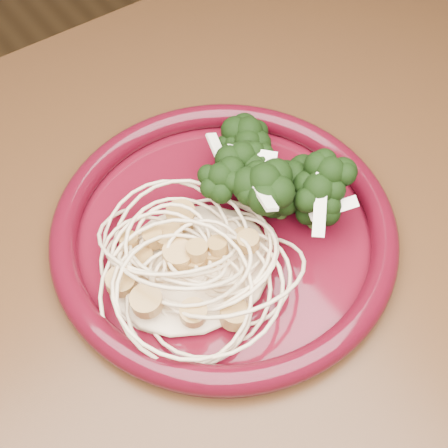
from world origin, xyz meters
name	(u,v)px	position (x,y,z in m)	size (l,w,h in m)	color
dining_table	(206,363)	(0.00, 0.00, 0.65)	(1.20, 0.80, 0.75)	#472814
dinner_plate	(224,230)	(0.06, 0.05, 0.76)	(0.39, 0.39, 0.03)	#470813
spaghetti_pile	(192,260)	(0.01, 0.04, 0.77)	(0.14, 0.12, 0.03)	beige
scallop_cluster	(190,235)	(0.01, 0.04, 0.81)	(0.12, 0.12, 0.04)	#B88B48
broccoli_pile	(261,172)	(0.11, 0.07, 0.78)	(0.09, 0.16, 0.05)	black
onion_garnish	(262,146)	(0.11, 0.07, 0.82)	(0.07, 0.10, 0.05)	white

